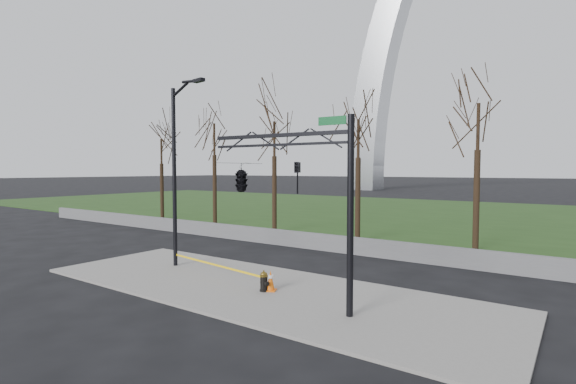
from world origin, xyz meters
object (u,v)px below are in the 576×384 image
Objects in this scene: traffic_cone at (270,281)px; street_light at (177,163)px; fire_hydrant at (264,282)px; traffic_signal_mast at (260,178)px.

traffic_cone is 0.09× the size of street_light.
traffic_cone is (0.15, 0.18, 0.02)m from fire_hydrant.
traffic_signal_mast is (5.98, -1.61, -0.55)m from street_light.
fire_hydrant is 1.02× the size of traffic_cone.
traffic_signal_mast is (0.26, -0.92, 3.68)m from traffic_cone.
street_light reaches higher than traffic_cone.
traffic_signal_mast is at bearing -74.26° from traffic_cone.
street_light reaches higher than fire_hydrant.
street_light is at bearing -170.78° from fire_hydrant.
fire_hydrant is at bearing 115.90° from traffic_signal_mast.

